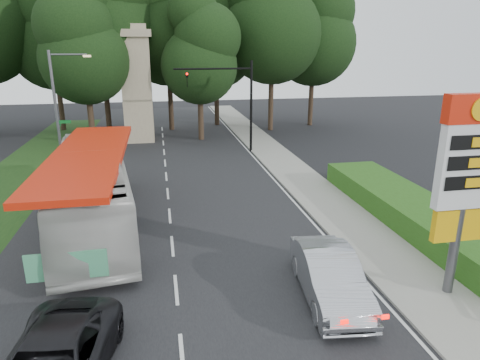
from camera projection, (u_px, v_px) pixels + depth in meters
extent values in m
cube|color=black|center=(169.00, 209.00, 22.53)|extent=(14.00, 80.00, 0.02)
cube|color=gray|center=(322.00, 198.00, 24.03)|extent=(3.00, 80.00, 0.12)
cube|color=#193814|center=(11.00, 185.00, 26.46)|extent=(5.00, 50.00, 0.02)
cube|color=#274E15|center=(411.00, 211.00, 20.66)|extent=(3.00, 14.00, 1.20)
cylinder|color=#59595E|center=(453.00, 252.00, 14.32)|extent=(0.32, 0.32, 3.20)
cube|color=#E5A70C|center=(458.00, 224.00, 14.02)|extent=(1.80, 0.25, 1.10)
cube|color=silver|center=(468.00, 166.00, 13.43)|extent=(2.00, 0.35, 2.80)
cube|color=red|center=(477.00, 108.00, 12.90)|extent=(2.10, 0.40, 0.90)
cube|color=black|center=(476.00, 142.00, 13.01)|extent=(1.70, 0.04, 0.45)
cube|color=black|center=(473.00, 163.00, 13.21)|extent=(1.70, 0.04, 0.45)
cube|color=black|center=(469.00, 183.00, 13.40)|extent=(1.70, 0.04, 0.45)
cylinder|color=black|center=(251.00, 107.00, 33.97)|extent=(0.20, 0.20, 7.20)
cylinder|color=black|center=(213.00, 69.00, 32.54)|extent=(6.00, 0.14, 0.14)
imported|color=black|center=(187.00, 72.00, 32.26)|extent=(0.18, 0.22, 1.10)
sphere|color=#FF0C05|center=(187.00, 74.00, 32.15)|extent=(0.18, 0.18, 0.18)
cylinder|color=#59595E|center=(56.00, 110.00, 29.44)|extent=(0.20, 0.20, 8.00)
cylinder|color=#59595E|center=(68.00, 55.00, 28.56)|extent=(2.40, 0.12, 0.12)
cube|color=#FFE599|center=(87.00, 56.00, 28.80)|extent=(0.50, 0.22, 0.14)
cube|color=#0C591E|center=(64.00, 122.00, 29.76)|extent=(0.85, 0.04, 0.22)
cube|color=#0C591E|center=(59.00, 125.00, 30.19)|extent=(0.04, 0.85, 0.22)
cube|color=#9E8B70|center=(137.00, 91.00, 37.72)|extent=(2.50, 2.50, 9.00)
cube|color=#9E8B70|center=(133.00, 33.00, 36.30)|extent=(3.00, 3.00, 0.60)
cube|color=#9E8B70|center=(133.00, 27.00, 36.15)|extent=(2.20, 2.20, 0.50)
cylinder|color=#2D2116|center=(61.00, 104.00, 43.40)|extent=(0.50, 0.50, 5.40)
sphere|color=black|center=(54.00, 46.00, 41.75)|extent=(8.40, 8.40, 8.40)
sphere|color=black|center=(49.00, 14.00, 40.86)|extent=(7.20, 7.20, 7.20)
cylinder|color=#2D2116|center=(107.00, 102.00, 40.38)|extent=(0.50, 0.50, 6.48)
sphere|color=black|center=(100.00, 27.00, 38.40)|extent=(10.08, 10.08, 10.08)
cylinder|color=#2D2116|center=(171.00, 101.00, 43.41)|extent=(0.50, 0.50, 5.94)
sphere|color=black|center=(168.00, 37.00, 41.59)|extent=(9.24, 9.24, 9.24)
sphere|color=black|center=(166.00, 1.00, 40.61)|extent=(7.92, 7.92, 7.92)
cylinder|color=#2D2116|center=(217.00, 101.00, 46.28)|extent=(0.50, 0.50, 5.22)
sphere|color=black|center=(216.00, 49.00, 44.69)|extent=(8.12, 8.12, 8.12)
sphere|color=black|center=(215.00, 20.00, 43.83)|extent=(6.96, 6.96, 6.96)
cylinder|color=#2D2116|center=(271.00, 100.00, 43.29)|extent=(0.50, 0.50, 6.12)
sphere|color=black|center=(272.00, 34.00, 41.42)|extent=(9.52, 9.52, 9.52)
cylinder|color=#2D2116|center=(311.00, 99.00, 46.14)|extent=(0.50, 0.50, 5.58)
sphere|color=black|center=(314.00, 44.00, 44.43)|extent=(8.68, 8.68, 8.68)
sphere|color=black|center=(315.00, 12.00, 43.51)|extent=(7.44, 7.44, 7.44)
cylinder|color=#2D2116|center=(91.00, 118.00, 36.71)|extent=(0.50, 0.50, 4.68)
sphere|color=black|center=(85.00, 60.00, 35.29)|extent=(7.28, 7.28, 7.28)
sphere|color=black|center=(82.00, 27.00, 34.51)|extent=(6.24, 6.24, 6.24)
cylinder|color=#2D2116|center=(201.00, 116.00, 38.93)|extent=(0.50, 0.50, 4.32)
sphere|color=black|center=(199.00, 66.00, 37.61)|extent=(6.72, 6.72, 6.72)
sphere|color=black|center=(199.00, 37.00, 36.90)|extent=(5.76, 5.76, 5.76)
sphere|color=black|center=(198.00, 12.00, 36.30)|extent=(4.32, 4.32, 4.32)
imported|color=silver|center=(92.00, 190.00, 19.86)|extent=(4.70, 13.32, 3.63)
imported|color=#B1B3BA|center=(330.00, 276.00, 14.33)|extent=(2.26, 5.17, 1.65)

